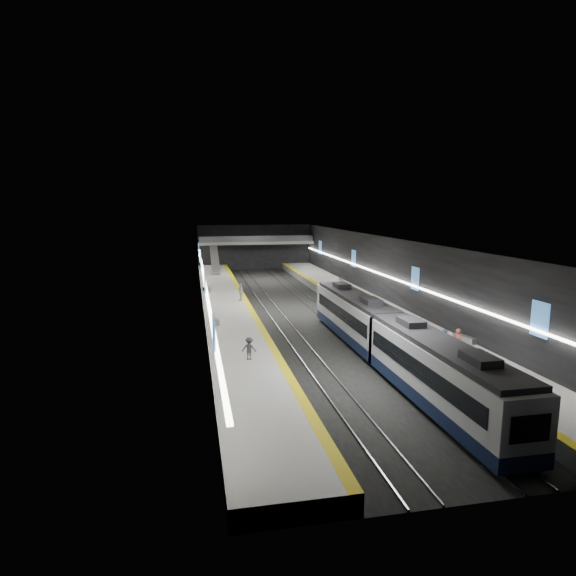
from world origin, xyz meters
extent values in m
plane|color=black|center=(0.00, 0.00, 0.00)|extent=(70.00, 70.00, 0.00)
cube|color=beige|center=(0.00, 0.00, 8.00)|extent=(20.00, 70.00, 0.04)
cube|color=black|center=(-10.00, 0.00, 4.00)|extent=(0.04, 70.00, 8.00)
cube|color=black|center=(10.00, 0.00, 4.00)|extent=(0.04, 70.00, 8.00)
cube|color=black|center=(0.00, 35.00, 4.00)|extent=(20.00, 0.04, 8.00)
cube|color=black|center=(0.00, -35.00, 4.00)|extent=(20.00, 0.04, 8.00)
cube|color=slate|center=(-7.50, 0.00, 0.50)|extent=(5.00, 70.00, 1.00)
cube|color=#AAAAA5|center=(-7.50, 0.00, 1.01)|extent=(5.00, 70.00, 0.02)
cube|color=yellow|center=(-5.30, 0.00, 1.02)|extent=(0.60, 70.00, 0.02)
cube|color=slate|center=(7.50, 0.00, 0.50)|extent=(5.00, 70.00, 1.00)
cube|color=#AAAAA5|center=(7.50, 0.00, 1.01)|extent=(5.00, 70.00, 0.02)
cube|color=yellow|center=(5.30, 0.00, 1.02)|extent=(0.60, 70.00, 0.02)
cube|color=gray|center=(-3.22, 0.00, 0.06)|extent=(0.08, 70.00, 0.12)
cube|color=gray|center=(-1.78, 0.00, 0.06)|extent=(0.08, 70.00, 0.12)
cube|color=gray|center=(1.78, 0.00, 0.06)|extent=(0.08, 70.00, 0.12)
cube|color=gray|center=(3.22, 0.00, 0.06)|extent=(0.08, 70.00, 0.12)
cube|color=#101B3B|center=(2.50, -26.50, 0.75)|extent=(2.65, 15.00, 0.80)
cube|color=silver|center=(2.50, -26.50, 2.40)|extent=(2.65, 15.00, 2.50)
cube|color=black|center=(2.50, -26.50, 3.80)|extent=(2.44, 14.25, 0.30)
cube|color=black|center=(2.50, -26.50, 2.45)|extent=(2.69, 13.20, 1.00)
cube|color=black|center=(2.50, -34.02, 2.35)|extent=(1.85, 0.05, 1.20)
cube|color=#101B3B|center=(2.50, -12.03, 0.75)|extent=(2.65, 15.00, 0.80)
cube|color=silver|center=(2.50, -12.03, 2.40)|extent=(2.65, 15.00, 2.50)
cube|color=black|center=(2.50, -12.03, 3.80)|extent=(2.44, 14.25, 0.30)
cube|color=black|center=(2.50, -12.03, 2.45)|extent=(2.69, 13.20, 1.00)
cube|color=black|center=(2.50, -19.55, 2.35)|extent=(1.85, 0.05, 1.20)
cube|color=#4686D4|center=(-9.92, -25.00, 4.50)|extent=(0.10, 1.50, 2.20)
cube|color=#4686D4|center=(-9.92, -8.00, 4.50)|extent=(0.10, 1.50, 2.20)
cube|color=#4686D4|center=(-9.92, 10.00, 4.50)|extent=(0.10, 1.50, 2.20)
cube|color=#4686D4|center=(-9.92, 27.00, 4.50)|extent=(0.10, 1.50, 2.20)
cube|color=#4686D4|center=(9.92, -25.00, 4.50)|extent=(0.10, 1.50, 2.20)
cube|color=#4686D4|center=(9.92, -8.00, 4.50)|extent=(0.10, 1.50, 2.20)
cube|color=#4686D4|center=(9.92, 10.00, 4.50)|extent=(0.10, 1.50, 2.20)
cube|color=#4686D4|center=(9.92, 27.00, 4.50)|extent=(0.10, 1.50, 2.20)
cube|color=white|center=(-9.80, 0.00, 3.80)|extent=(0.25, 68.60, 0.12)
cube|color=white|center=(9.80, 0.00, 3.80)|extent=(0.25, 68.60, 0.12)
cube|color=gray|center=(0.00, 33.00, 5.00)|extent=(20.00, 3.00, 0.50)
cube|color=#47474C|center=(0.00, 31.55, 5.75)|extent=(19.60, 0.08, 1.00)
cube|color=#99999E|center=(-7.50, 26.00, 2.90)|extent=(1.20, 7.50, 3.92)
cube|color=#99999E|center=(-9.16, -7.99, 1.22)|extent=(0.81, 1.89, 0.45)
cube|color=#99999E|center=(-9.34, 8.66, 1.23)|extent=(1.01, 1.97, 0.46)
cube|color=#99999E|center=(9.50, -17.68, 1.25)|extent=(1.00, 2.10, 0.49)
cube|color=#99999E|center=(9.03, 12.50, 1.21)|extent=(0.79, 1.80, 0.42)
imported|color=#CF574D|center=(7.03, -20.84, 1.99)|extent=(0.55, 0.77, 1.98)
imported|color=teal|center=(6.14, -20.56, 1.94)|extent=(1.15, 1.16, 1.89)
imported|color=beige|center=(-5.84, 2.02, 1.94)|extent=(0.80, 1.20, 1.89)
imported|color=#3C3B43|center=(-7.33, -18.75, 1.78)|extent=(1.15, 0.91, 1.57)
camera|label=1|loc=(-10.88, -50.20, 11.42)|focal=30.00mm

